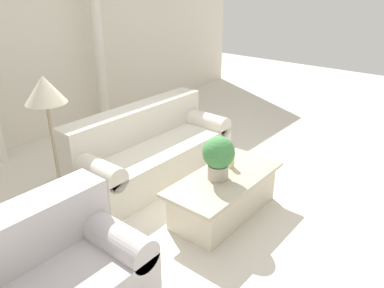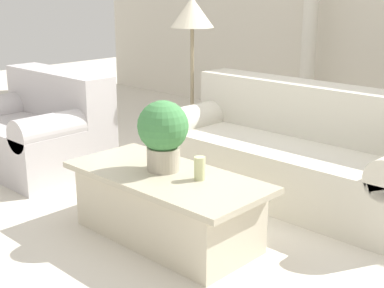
# 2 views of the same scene
# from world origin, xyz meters

# --- Properties ---
(ground_plane) EXTENTS (16.00, 16.00, 0.00)m
(ground_plane) POSITION_xyz_m (0.00, 0.00, 0.00)
(ground_plane) COLOR silver
(wall_back) EXTENTS (10.00, 0.06, 3.20)m
(wall_back) POSITION_xyz_m (0.00, 3.09, 1.60)
(wall_back) COLOR silver
(wall_back) RESTS_ON ground_plane
(sofa_long) EXTENTS (2.24, 0.94, 0.89)m
(sofa_long) POSITION_xyz_m (0.15, 0.81, 0.35)
(sofa_long) COLOR beige
(sofa_long) RESTS_ON ground_plane
(loveseat) EXTENTS (1.36, 0.94, 0.89)m
(loveseat) POSITION_xyz_m (-2.00, -0.26, 0.36)
(loveseat) COLOR silver
(loveseat) RESTS_ON ground_plane
(coffee_table) EXTENTS (1.43, 0.66, 0.46)m
(coffee_table) POSITION_xyz_m (-0.01, -0.50, 0.24)
(coffee_table) COLOR beige
(coffee_table) RESTS_ON ground_plane
(potted_plant) EXTENTS (0.34, 0.34, 0.48)m
(potted_plant) POSITION_xyz_m (-0.08, -0.46, 0.73)
(potted_plant) COLOR #B2A893
(potted_plant) RESTS_ON coffee_table
(pillar_candle) EXTENTS (0.07, 0.07, 0.15)m
(pillar_candle) POSITION_xyz_m (0.22, -0.43, 0.54)
(pillar_candle) COLOR beige
(pillar_candle) RESTS_ON coffee_table
(floor_lamp) EXTENTS (0.41, 0.41, 1.57)m
(floor_lamp) POSITION_xyz_m (-1.13, 0.92, 1.34)
(floor_lamp) COLOR gray
(floor_lamp) RESTS_ON ground_plane
(column_right) EXTENTS (0.24, 0.24, 2.32)m
(column_right) POSITION_xyz_m (0.94, 2.75, 1.19)
(column_right) COLOR silver
(column_right) RESTS_ON ground_plane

